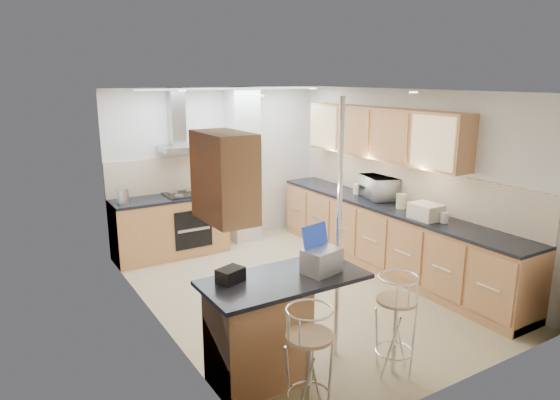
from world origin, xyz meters
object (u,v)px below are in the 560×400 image
laptop (322,261)px  bar_stool_near (309,364)px  bar_stool_end (395,325)px  microwave (380,187)px  bread_bin (426,211)px

laptop → bar_stool_near: laptop is taller
bar_stool_end → bar_stool_near: bearing=108.9°
bar_stool_near → bar_stool_end: bar_stool_near is taller
microwave → laptop: (-2.44, -1.91, -0.03)m
laptop → bar_stool_near: size_ratio=0.33×
microwave → bread_bin: size_ratio=1.59×
bread_bin → bar_stool_near: bearing=-152.5°
laptop → bar_stool_end: bearing=-53.4°
microwave → laptop: microwave is taller
microwave → bread_bin: bearing=-177.2°
microwave → bar_stool_end: bearing=156.3°
laptop → bread_bin: laptop is taller
laptop → bread_bin: size_ratio=0.87×
microwave → bar_stool_end: size_ratio=0.62×
microwave → bar_stool_near: size_ratio=0.62×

